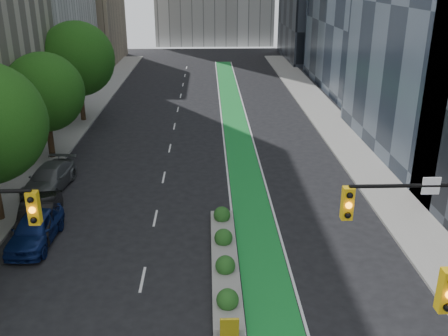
{
  "coord_description": "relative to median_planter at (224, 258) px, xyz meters",
  "views": [
    {
      "loc": [
        0.5,
        -13.04,
        12.73
      ],
      "look_at": [
        1.34,
        11.9,
        3.0
      ],
      "focal_mm": 40.0,
      "sensor_mm": 36.0,
      "label": 1
    }
  ],
  "objects": [
    {
      "name": "tree_far",
      "position": [
        -12.2,
        24.96,
        5.32
      ],
      "size": [
        6.6,
        6.6,
        9.0
      ],
      "color": "black",
      "rests_on": "ground"
    },
    {
      "name": "sidewalk_left",
      "position": [
        -13.0,
        17.96,
        -0.3
      ],
      "size": [
        3.6,
        90.0,
        0.15
      ],
      "primitive_type": "cube",
      "color": "gray",
      "rests_on": "ground"
    },
    {
      "name": "median_planter",
      "position": [
        0.0,
        0.0,
        0.0
      ],
      "size": [
        1.2,
        10.26,
        1.1
      ],
      "color": "gray",
      "rests_on": "ground"
    },
    {
      "name": "parked_car_left_mid",
      "position": [
        -9.69,
        3.85,
        0.45
      ],
      "size": [
        2.31,
        5.14,
        1.64
      ],
      "primitive_type": "imported",
      "rotation": [
        0.0,
        0.0,
        0.12
      ],
      "color": "black",
      "rests_on": "ground"
    },
    {
      "name": "parked_car_left_near",
      "position": [
        -9.43,
        2.41,
        0.43
      ],
      "size": [
        1.98,
        4.75,
        1.61
      ],
      "primitive_type": "imported",
      "rotation": [
        0.0,
        0.0,
        -0.02
      ],
      "color": "navy",
      "rests_on": "ground"
    },
    {
      "name": "bike_lane_paint",
      "position": [
        1.8,
        22.96,
        -0.37
      ],
      "size": [
        2.2,
        70.0,
        0.01
      ],
      "primitive_type": "cube",
      "color": "#188532",
      "rests_on": "ground"
    },
    {
      "name": "parked_car_left_far",
      "position": [
        -10.7,
        9.22,
        0.39
      ],
      "size": [
        2.62,
        5.41,
        1.52
      ],
      "primitive_type": "imported",
      "rotation": [
        0.0,
        0.0,
        -0.1
      ],
      "color": "#505355",
      "rests_on": "ground"
    },
    {
      "name": "tree_midfar",
      "position": [
        -12.2,
        14.96,
        4.57
      ],
      "size": [
        5.6,
        5.6,
        7.76
      ],
      "color": "black",
      "rests_on": "ground"
    },
    {
      "name": "sidewalk_right",
      "position": [
        10.6,
        17.96,
        -0.3
      ],
      "size": [
        3.6,
        90.0,
        0.15
      ],
      "primitive_type": "cube",
      "color": "gray",
      "rests_on": "ground"
    }
  ]
}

